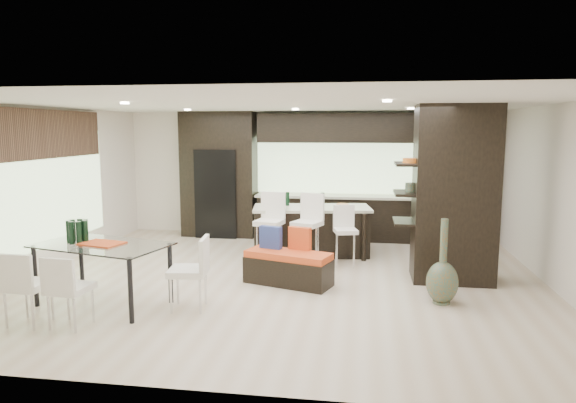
% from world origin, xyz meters
% --- Properties ---
extents(ground, '(8.00, 8.00, 0.00)m').
position_xyz_m(ground, '(0.00, 0.00, 0.00)').
color(ground, beige).
rests_on(ground, ground).
extents(back_wall, '(8.00, 0.02, 2.70)m').
position_xyz_m(back_wall, '(0.00, 3.50, 1.35)').
color(back_wall, white).
rests_on(back_wall, ground).
extents(left_wall, '(0.02, 7.00, 2.70)m').
position_xyz_m(left_wall, '(-4.00, 0.00, 1.35)').
color(left_wall, white).
rests_on(left_wall, ground).
extents(right_wall, '(0.02, 7.00, 2.70)m').
position_xyz_m(right_wall, '(4.00, 0.00, 1.35)').
color(right_wall, white).
rests_on(right_wall, ground).
extents(ceiling, '(8.00, 7.00, 0.02)m').
position_xyz_m(ceiling, '(0.00, 0.00, 2.70)').
color(ceiling, white).
rests_on(ceiling, ground).
extents(window_left, '(0.04, 3.20, 1.90)m').
position_xyz_m(window_left, '(-3.96, 0.20, 1.35)').
color(window_left, '#B2D199').
rests_on(window_left, left_wall).
extents(window_back, '(3.40, 0.04, 1.20)m').
position_xyz_m(window_back, '(0.60, 3.46, 1.55)').
color(window_back, '#B2D199').
rests_on(window_back, back_wall).
extents(stone_accent, '(0.08, 3.00, 0.80)m').
position_xyz_m(stone_accent, '(-3.93, 0.20, 2.25)').
color(stone_accent, brown).
rests_on(stone_accent, left_wall).
extents(ceiling_spots, '(4.00, 3.00, 0.02)m').
position_xyz_m(ceiling_spots, '(0.00, 0.25, 2.68)').
color(ceiling_spots, white).
rests_on(ceiling_spots, ceiling).
extents(back_cabinetry, '(6.80, 0.68, 2.70)m').
position_xyz_m(back_cabinetry, '(0.50, 3.17, 1.35)').
color(back_cabinetry, black).
rests_on(back_cabinetry, ground).
extents(refrigerator, '(0.90, 0.68, 1.90)m').
position_xyz_m(refrigerator, '(-1.90, 3.12, 0.95)').
color(refrigerator, black).
rests_on(refrigerator, ground).
extents(partition_column, '(1.20, 0.80, 2.70)m').
position_xyz_m(partition_column, '(2.60, 0.40, 1.35)').
color(partition_column, black).
rests_on(partition_column, ground).
extents(kitchen_island, '(2.26, 1.24, 0.90)m').
position_xyz_m(kitchen_island, '(0.28, 1.73, 0.45)').
color(kitchen_island, black).
rests_on(kitchen_island, ground).
extents(stool_left, '(0.52, 0.52, 1.00)m').
position_xyz_m(stool_left, '(-0.38, 0.95, 0.50)').
color(stool_left, white).
rests_on(stool_left, ground).
extents(stool_mid, '(0.57, 0.57, 0.99)m').
position_xyz_m(stool_mid, '(0.28, 0.95, 0.50)').
color(stool_mid, white).
rests_on(stool_mid, ground).
extents(stool_right, '(0.45, 0.45, 0.84)m').
position_xyz_m(stool_right, '(0.94, 0.98, 0.42)').
color(stool_right, white).
rests_on(stool_right, ground).
extents(bench, '(1.40, 0.89, 0.50)m').
position_xyz_m(bench, '(0.13, -0.21, 0.25)').
color(bench, black).
rests_on(bench, ground).
extents(floor_vase, '(0.54, 0.54, 1.16)m').
position_xyz_m(floor_vase, '(2.30, -0.76, 0.58)').
color(floor_vase, '#46513A').
rests_on(floor_vase, ground).
extents(dining_table, '(1.90, 1.35, 0.83)m').
position_xyz_m(dining_table, '(-2.18, -1.47, 0.41)').
color(dining_table, white).
rests_on(dining_table, ground).
extents(chair_near, '(0.48, 0.48, 0.81)m').
position_xyz_m(chair_near, '(-2.18, -2.26, 0.41)').
color(chair_near, white).
rests_on(chair_near, ground).
extents(chair_far, '(0.47, 0.47, 0.84)m').
position_xyz_m(chair_far, '(-2.71, -2.27, 0.42)').
color(chair_far, white).
rests_on(chair_far, ground).
extents(chair_end, '(0.53, 0.53, 0.88)m').
position_xyz_m(chair_end, '(-1.00, -1.47, 0.44)').
color(chair_end, white).
rests_on(chair_end, ground).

